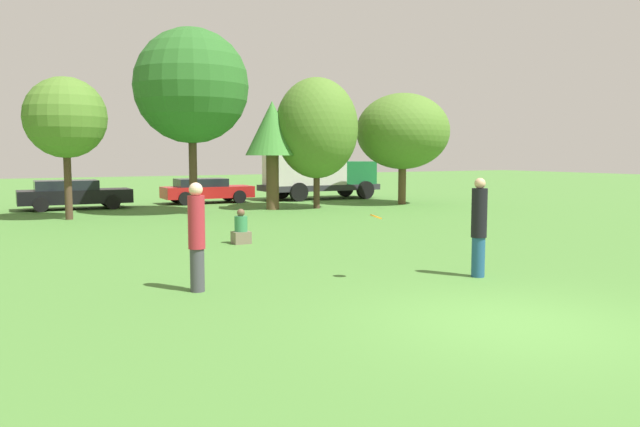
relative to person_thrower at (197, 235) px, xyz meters
The scene contains 13 objects.
ground_plane 5.37m from the person_thrower, 51.41° to the right, with size 120.00×120.00×0.00m, color #477A33.
person_thrower is the anchor object (origin of this frame).
person_catcher 5.35m from the person_thrower, 14.80° to the right, with size 0.30×0.30×1.92m.
frisbee 3.33m from the person_thrower, 11.76° to the right, with size 0.24×0.23×0.12m.
bystander_sitting 5.82m from the person_thrower, 60.90° to the left, with size 0.45×0.38×0.93m.
tree_2 14.04m from the person_thrower, 91.60° to the left, with size 2.90×2.90×5.12m.
tree_3 14.78m from the person_thrower, 72.81° to the left, with size 4.45×4.45×7.22m.
tree_4 16.14m from the person_thrower, 60.83° to the left, with size 2.28×2.28×4.59m.
tree_5 16.82m from the person_thrower, 54.37° to the left, with size 3.59×3.59×5.64m.
tree_6 19.89m from the person_thrower, 43.51° to the left, with size 4.36×4.36×5.19m.
parked_car_black 18.18m from the person_thrower, 88.95° to the left, with size 4.61×1.92×1.25m.
parked_car_red 19.66m from the person_thrower, 71.05° to the left, with size 4.28×1.97×1.19m.
delivery_truck_green 22.25m from the person_thrower, 56.05° to the left, with size 6.27×2.57×2.44m.
Camera 1 is at (-6.58, -6.27, 2.39)m, focal length 35.17 mm.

